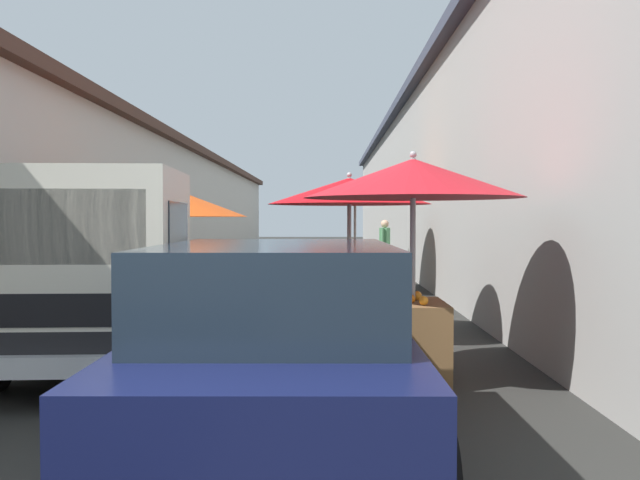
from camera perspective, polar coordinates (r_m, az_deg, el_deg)
ground at (r=15.82m, az=-3.12°, el=-4.08°), size 90.00×90.00×0.00m
building_left_whitewash at (r=19.59m, az=-22.98°, el=2.81°), size 49.80×7.50×4.01m
building_right_concrete at (r=18.89m, az=18.48°, el=4.73°), size 49.80×7.50×5.22m
fruit_stall_near_right at (r=8.98m, az=2.43°, el=2.02°), size 2.18×2.18×2.24m
fruit_stall_far_right at (r=14.64m, az=2.92°, el=2.70°), size 2.48×2.48×2.38m
fruit_stall_mid_lane at (r=11.02m, az=-12.67°, el=2.13°), size 2.54×2.54×2.21m
fruit_stall_far_left at (r=6.74m, az=7.92°, el=2.65°), size 2.18×2.18×2.29m
hatchback_car at (r=4.76m, az=-3.54°, el=-8.90°), size 3.92×1.94×1.45m
delivery_truck at (r=7.39m, az=-17.74°, el=-2.79°), size 5.01×2.18×2.08m
vendor_by_crates at (r=18.57m, az=5.50°, el=-0.39°), size 0.61×0.33×1.59m
parked_scooter at (r=12.04m, az=4.52°, el=-3.79°), size 1.69×0.33×1.14m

